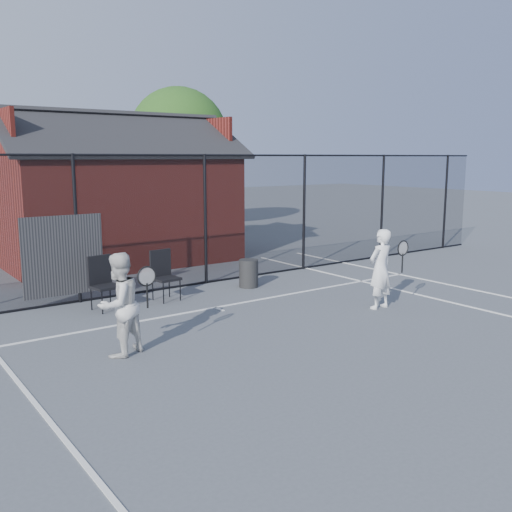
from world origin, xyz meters
TOP-DOWN VIEW (x-y plane):
  - ground at (0.00, 0.00)m, footprint 80.00×80.00m
  - court_lines at (0.00, -1.32)m, footprint 11.02×18.00m
  - fence at (-0.30, 5.00)m, footprint 22.04×3.00m
  - clubhouse at (0.50, 9.00)m, footprint 6.50×4.36m
  - tree_right at (5.50, 14.50)m, footprint 3.97×3.97m
  - player_front at (2.59, 1.08)m, footprint 0.71×0.53m
  - player_back at (-2.58, 1.53)m, footprint 0.92×0.83m
  - chair_left at (-1.79, 4.10)m, footprint 0.56×0.58m
  - chair_right at (-0.50, 4.10)m, footprint 0.54×0.56m
  - waste_bin at (1.58, 4.10)m, footprint 0.46×0.46m

SIDE VIEW (x-z plane):
  - ground at x=0.00m, z-range 0.00..0.00m
  - court_lines at x=0.00m, z-range 0.00..0.01m
  - waste_bin at x=1.58m, z-range 0.00..0.64m
  - chair_right at x=-0.50m, z-range 0.00..1.02m
  - chair_left at x=-1.79m, z-range 0.00..1.03m
  - player_back at x=-2.58m, z-range 0.00..1.55m
  - player_front at x=2.59m, z-range 0.00..1.57m
  - fence at x=-0.30m, z-range -0.05..2.95m
  - clubhouse at x=0.50m, z-range -0.49..3.70m
  - tree_right at x=5.50m, z-range 0.86..6.56m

